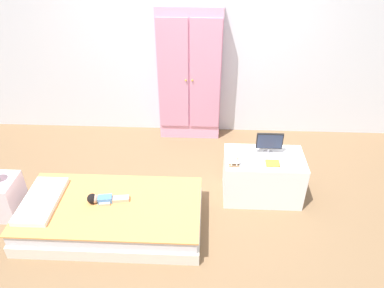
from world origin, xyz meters
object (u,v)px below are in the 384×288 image
(tv_monitor, at_px, (269,142))
(rocking_horse_toy, at_px, (235,161))
(nightstand, at_px, (2,197))
(book_orange, at_px, (273,163))
(bed, at_px, (112,215))
(tv_stand, at_px, (262,177))
(doll, at_px, (100,199))
(wardrobe, at_px, (190,76))

(tv_monitor, bearing_deg, rocking_horse_toy, -145.96)
(nightstand, relative_size, book_orange, 3.02)
(bed, distance_m, tv_monitor, 1.71)
(tv_stand, height_order, rocking_horse_toy, rocking_horse_toy)
(tv_stand, bearing_deg, rocking_horse_toy, -153.47)
(bed, distance_m, tv_stand, 1.58)
(bed, distance_m, doll, 0.20)
(doll, bearing_deg, wardrobe, 65.65)
(wardrobe, bearing_deg, bed, -111.17)
(wardrobe, bearing_deg, rocking_horse_toy, -69.19)
(wardrobe, distance_m, rocking_horse_toy, 1.48)
(wardrobe, bearing_deg, nightstand, -138.57)
(nightstand, bearing_deg, tv_stand, 8.40)
(bed, relative_size, doll, 4.37)
(tv_monitor, xyz_separation_m, book_orange, (0.02, -0.19, -0.13))
(doll, bearing_deg, bed, -17.94)
(nightstand, height_order, tv_stand, tv_stand)
(tv_stand, bearing_deg, tv_monitor, 64.49)
(bed, bearing_deg, book_orange, 14.84)
(tv_monitor, bearing_deg, doll, -160.77)
(bed, bearing_deg, doll, 162.06)
(wardrobe, distance_m, book_orange, 1.61)
(rocking_horse_toy, bearing_deg, bed, -162.91)
(bed, relative_size, tv_monitor, 6.43)
(book_orange, bearing_deg, tv_stand, 119.44)
(bed, bearing_deg, nightstand, 173.42)
(nightstand, distance_m, book_orange, 2.71)
(book_orange, bearing_deg, bed, -165.16)
(wardrobe, relative_size, tv_stand, 2.10)
(doll, height_order, tv_monitor, tv_monitor)
(tv_monitor, bearing_deg, wardrobe, 127.73)
(bed, bearing_deg, tv_stand, 19.16)
(nightstand, bearing_deg, doll, -5.47)
(nightstand, distance_m, tv_stand, 2.65)
(tv_stand, distance_m, rocking_horse_toy, 0.46)
(wardrobe, distance_m, tv_stand, 1.57)
(tv_monitor, bearing_deg, tv_stand, -115.51)
(doll, xyz_separation_m, wardrobe, (0.76, 1.68, 0.54))
(bed, xyz_separation_m, tv_monitor, (1.53, 0.60, 0.50))
(rocking_horse_toy, bearing_deg, tv_monitor, 34.04)
(rocking_horse_toy, bearing_deg, tv_stand, 26.53)
(nightstand, height_order, book_orange, book_orange)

